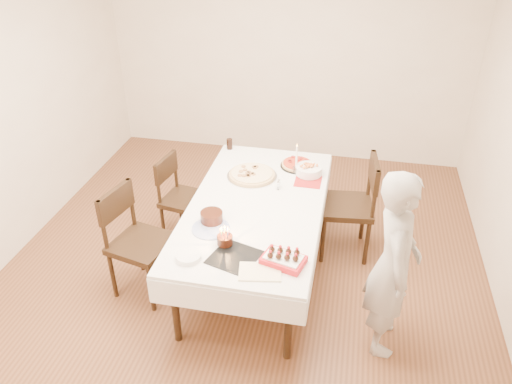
% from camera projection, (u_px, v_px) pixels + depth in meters
% --- Properties ---
extents(floor, '(5.00, 5.00, 0.00)m').
position_uv_depth(floor, '(244.00, 268.00, 4.75)').
color(floor, '#53301C').
rests_on(floor, ground).
extents(wall_back, '(4.50, 0.04, 2.70)m').
position_uv_depth(wall_back, '(288.00, 53.00, 6.12)').
color(wall_back, beige).
rests_on(wall_back, floor).
extents(dining_table, '(1.24, 2.19, 0.75)m').
position_uv_depth(dining_table, '(256.00, 239.00, 4.52)').
color(dining_table, silver).
rests_on(dining_table, floor).
extents(chair_right_savory, '(0.58, 0.58, 1.03)m').
position_uv_depth(chair_right_savory, '(346.00, 206.00, 4.73)').
color(chair_right_savory, black).
rests_on(chair_right_savory, floor).
extents(chair_left_savory, '(0.52, 0.52, 0.89)m').
position_uv_depth(chair_left_savory, '(185.00, 200.00, 4.95)').
color(chair_left_savory, black).
rests_on(chair_left_savory, floor).
extents(chair_left_dessert, '(0.61, 0.61, 1.00)m').
position_uv_depth(chair_left_dessert, '(142.00, 244.00, 4.25)').
color(chair_left_dessert, black).
rests_on(chair_left_dessert, floor).
extents(person, '(0.38, 0.57, 1.53)m').
position_uv_depth(person, '(393.00, 265.00, 3.61)').
color(person, '#AEAAA4').
rests_on(person, floor).
extents(pizza_white, '(0.59, 0.59, 0.04)m').
position_uv_depth(pizza_white, '(252.00, 175.00, 4.72)').
color(pizza_white, beige).
rests_on(pizza_white, dining_table).
extents(pizza_pepperoni, '(0.39, 0.39, 0.04)m').
position_uv_depth(pizza_pepperoni, '(297.00, 164.00, 4.89)').
color(pizza_pepperoni, red).
rests_on(pizza_pepperoni, dining_table).
extents(red_placemat, '(0.25, 0.25, 0.01)m').
position_uv_depth(red_placemat, '(308.00, 181.00, 4.66)').
color(red_placemat, '#B21E1E').
rests_on(red_placemat, dining_table).
extents(pasta_bowl, '(0.26, 0.26, 0.08)m').
position_uv_depth(pasta_bowl, '(309.00, 170.00, 4.74)').
color(pasta_bowl, white).
rests_on(pasta_bowl, dining_table).
extents(taper_candle, '(0.08, 0.08, 0.31)m').
position_uv_depth(taper_candle, '(296.00, 158.00, 4.71)').
color(taper_candle, white).
rests_on(taper_candle, dining_table).
extents(shaker_pair, '(0.08, 0.08, 0.08)m').
position_uv_depth(shaker_pair, '(278.00, 186.00, 4.52)').
color(shaker_pair, white).
rests_on(shaker_pair, dining_table).
extents(cola_glass, '(0.08, 0.08, 0.11)m').
position_uv_depth(cola_glass, '(230.00, 144.00, 5.20)').
color(cola_glass, black).
rests_on(cola_glass, dining_table).
extents(layer_cake, '(0.29, 0.29, 0.10)m').
position_uv_depth(layer_cake, '(212.00, 217.00, 4.07)').
color(layer_cake, black).
rests_on(layer_cake, dining_table).
extents(cake_board, '(0.42, 0.42, 0.01)m').
position_uv_depth(cake_board, '(234.00, 257.00, 3.71)').
color(cake_board, black).
rests_on(cake_board, dining_table).
extents(birthday_cake, '(0.15, 0.15, 0.13)m').
position_uv_depth(birthday_cake, '(225.00, 236.00, 3.80)').
color(birthday_cake, '#37180F').
rests_on(birthday_cake, dining_table).
extents(strawberry_box, '(0.35, 0.28, 0.08)m').
position_uv_depth(strawberry_box, '(283.00, 259.00, 3.63)').
color(strawberry_box, red).
rests_on(strawberry_box, dining_table).
extents(box_lid, '(0.33, 0.25, 0.03)m').
position_uv_depth(box_lid, '(260.00, 272.00, 3.56)').
color(box_lid, beige).
rests_on(box_lid, dining_table).
extents(plate_stack, '(0.24, 0.24, 0.04)m').
position_uv_depth(plate_stack, '(189.00, 256.00, 3.68)').
color(plate_stack, white).
rests_on(plate_stack, dining_table).
extents(china_plate, '(0.36, 0.36, 0.01)m').
position_uv_depth(china_plate, '(211.00, 228.00, 4.01)').
color(china_plate, white).
rests_on(china_plate, dining_table).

